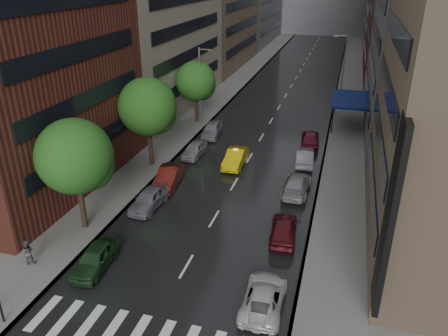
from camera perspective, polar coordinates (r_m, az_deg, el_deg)
The scene contains 14 objects.
ground at distance 25.61m, azimuth -8.22°, elevation -17.85°, with size 220.00×220.00×0.00m, color gray.
road at distance 69.66m, azimuth 8.55°, elevation 10.15°, with size 14.00×140.00×0.01m, color black.
sidewalk_left at distance 71.30m, azimuth 1.25°, elevation 10.81°, with size 4.00×140.00×0.15m, color gray.
sidewalk_right at distance 69.13m, azimuth 16.04°, elevation 9.41°, with size 4.00×140.00×0.15m, color gray.
tree_near at distance 31.01m, azimuth -18.93°, elevation 1.43°, with size 5.19×5.19×8.27m.
tree_mid at distance 40.31m, azimuth -9.96°, elevation 7.86°, with size 5.30×5.30×8.45m.
tree_far at distance 52.19m, azimuth -3.72°, elevation 11.24°, with size 4.68×4.68×7.45m.
taxi at distance 41.44m, azimuth 1.51°, elevation 1.33°, with size 1.64×4.72×1.55m, color #DBBD0B.
parked_cars_left at distance 38.64m, azimuth -6.75°, elevation -0.67°, with size 2.26×29.13×1.60m.
parked_cars_right at distance 36.05m, azimuth 9.27°, elevation -2.84°, with size 2.32×30.30×1.57m.
ped_black_umbrella at distance 30.27m, azimuth -24.40°, elevation -9.33°, with size 0.99×0.98×2.09m.
street_lamp_left at distance 51.18m, azimuth -3.08°, elevation 10.75°, with size 1.74×0.22×9.00m.
street_lamp_right at distance 63.19m, azimuth 15.28°, elevation 12.63°, with size 1.74×0.22×9.00m.
awning at distance 53.85m, azimuth 16.06°, elevation 8.60°, with size 4.00×8.00×3.12m.
Camera 1 is at (8.44, -16.97, 17.22)m, focal length 35.00 mm.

